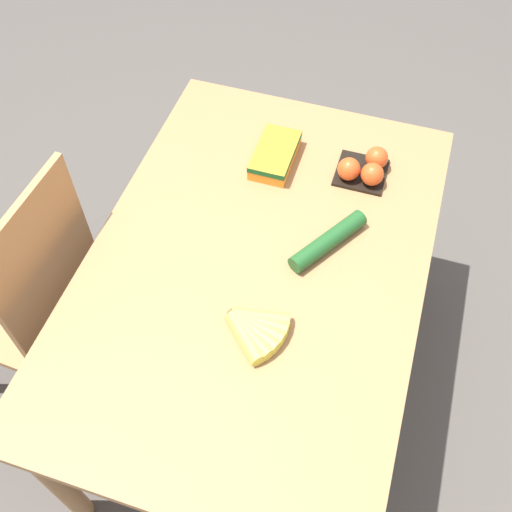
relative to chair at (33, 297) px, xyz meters
name	(u,v)px	position (x,y,z in m)	size (l,w,h in m)	color
ground_plane	(256,377)	(0.17, -0.66, -0.50)	(12.00, 12.00, 0.00)	#4C4742
dining_table	(256,282)	(0.17, -0.66, 0.14)	(1.34, 0.89, 0.73)	#9E7044
chair	(33,297)	(0.00, 0.00, 0.00)	(0.44, 0.42, 0.97)	#A87547
banana_bunch	(254,328)	(-0.03, -0.72, 0.26)	(0.16, 0.16, 0.04)	brown
tomato_pack	(365,168)	(0.57, -0.87, 0.27)	(0.15, 0.15, 0.08)	black
carrot_bag	(275,154)	(0.55, -0.60, 0.27)	(0.20, 0.11, 0.05)	orange
cucumber_near	(328,241)	(0.28, -0.83, 0.26)	(0.24, 0.17, 0.05)	#1E5123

